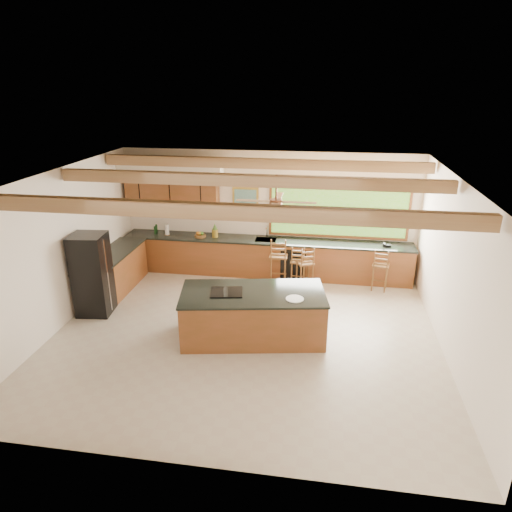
# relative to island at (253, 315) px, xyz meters

# --- Properties ---
(ground) EXTENTS (7.20, 7.20, 0.00)m
(ground) POSITION_rel_island_xyz_m (-0.16, 0.06, -0.46)
(ground) COLOR #BCB19C
(ground) RESTS_ON ground
(room_shell) EXTENTS (7.27, 6.54, 3.02)m
(room_shell) POSITION_rel_island_xyz_m (-0.33, 0.71, 1.75)
(room_shell) COLOR white
(room_shell) RESTS_ON ground
(counter_run) EXTENTS (7.12, 3.10, 1.27)m
(counter_run) POSITION_rel_island_xyz_m (-0.98, 2.58, 0.00)
(counter_run) COLOR brown
(counter_run) RESTS_ON ground
(island) EXTENTS (2.81, 1.67, 0.94)m
(island) POSITION_rel_island_xyz_m (0.00, 0.00, 0.00)
(island) COLOR brown
(island) RESTS_ON ground
(refrigerator) EXTENTS (0.73, 0.71, 1.70)m
(refrigerator) POSITION_rel_island_xyz_m (-3.38, 0.46, 0.39)
(refrigerator) COLOR black
(refrigerator) RESTS_ON ground
(bar_stool_a) EXTENTS (0.37, 0.37, 0.98)m
(bar_stool_a) POSITION_rel_island_xyz_m (0.67, 2.45, 0.12)
(bar_stool_a) COLOR brown
(bar_stool_a) RESTS_ON ground
(bar_stool_b) EXTENTS (0.43, 0.43, 1.16)m
(bar_stool_b) POSITION_rel_island_xyz_m (0.21, 2.44, 0.22)
(bar_stool_b) COLOR brown
(bar_stool_b) RESTS_ON ground
(bar_stool_c) EXTENTS (0.48, 0.48, 1.01)m
(bar_stool_c) POSITION_rel_island_xyz_m (0.83, 2.33, 0.14)
(bar_stool_c) COLOR brown
(bar_stool_c) RESTS_ON ground
(bar_stool_d) EXTENTS (0.43, 0.43, 1.01)m
(bar_stool_d) POSITION_rel_island_xyz_m (2.55, 2.45, 0.14)
(bar_stool_d) COLOR brown
(bar_stool_d) RESTS_ON ground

